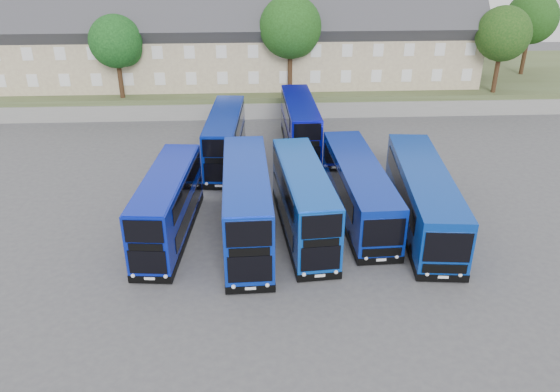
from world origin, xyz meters
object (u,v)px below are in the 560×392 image
(coach_east_a, at_px, (358,190))
(dd_front_mid, at_px, (247,206))
(tree_east, at_px, (504,36))
(tree_far, at_px, (532,20))
(tree_mid, at_px, (292,29))
(tree_west, at_px, (118,43))
(dd_front_left, at_px, (168,207))

(coach_east_a, bearing_deg, dd_front_mid, -159.84)
(dd_front_mid, relative_size, coach_east_a, 0.90)
(tree_east, xyz_separation_m, tree_far, (6.00, 7.00, 0.34))
(tree_mid, xyz_separation_m, tree_far, (26.00, 6.50, -0.34))
(coach_east_a, distance_m, tree_west, 28.41)
(coach_east_a, height_order, tree_far, tree_far)
(dd_front_mid, height_order, tree_east, tree_east)
(tree_west, xyz_separation_m, tree_far, (42.00, 7.00, 0.68))
(tree_east, height_order, tree_far, tree_far)
(tree_far, bearing_deg, dd_front_mid, -134.80)
(dd_front_left, xyz_separation_m, tree_west, (-7.11, 22.95, 5.10))
(dd_front_mid, xyz_separation_m, tree_mid, (4.29, 24.00, 5.90))
(coach_east_a, xyz_separation_m, tree_east, (17.22, 20.62, 5.73))
(dd_front_mid, relative_size, tree_far, 1.29)
(tree_far, bearing_deg, dd_front_left, -139.36)
(dd_front_mid, distance_m, tree_mid, 25.08)
(dd_front_left, distance_m, tree_far, 46.35)
(tree_east, bearing_deg, coach_east_a, -129.87)
(tree_west, bearing_deg, coach_east_a, -47.66)
(coach_east_a, distance_m, tree_far, 36.58)
(dd_front_left, distance_m, tree_mid, 25.82)
(tree_mid, relative_size, tree_far, 1.06)
(tree_west, bearing_deg, dd_front_mid, -63.50)
(tree_west, relative_size, tree_east, 0.94)
(tree_west, distance_m, tree_far, 42.58)
(dd_front_mid, xyz_separation_m, tree_east, (24.29, 23.50, 5.22))
(tree_mid, height_order, tree_far, tree_mid)
(dd_front_left, height_order, tree_far, tree_far)
(coach_east_a, bearing_deg, tree_mid, 95.49)
(dd_front_mid, bearing_deg, tree_east, 42.46)
(dd_front_left, height_order, coach_east_a, dd_front_left)
(tree_west, distance_m, tree_east, 36.00)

